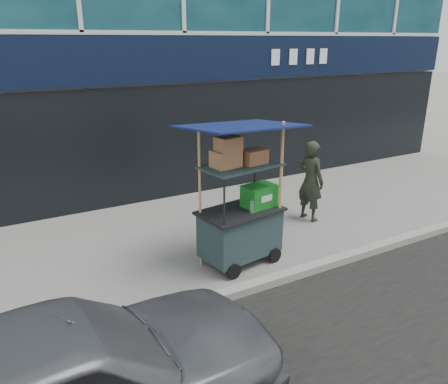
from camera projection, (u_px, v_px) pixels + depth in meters
ground at (296, 268)px, 6.62m from camera, size 80.00×80.00×0.00m
curb at (305, 271)px, 6.43m from camera, size 80.00×0.18×0.12m
vendor_cart at (242, 215)px, 6.58m from camera, size 1.80×1.39×2.23m
vendor_man at (311, 181)px, 8.19m from camera, size 0.46×0.62×1.54m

